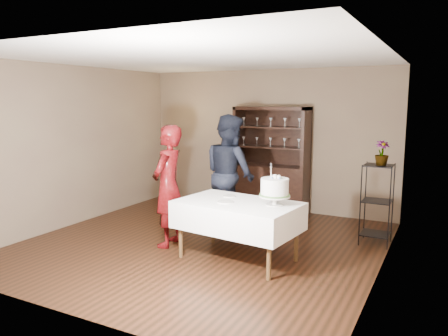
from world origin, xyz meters
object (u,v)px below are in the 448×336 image
at_px(cake, 275,188).
at_px(potted_plant, 382,153).
at_px(man, 230,174).
at_px(china_hutch, 271,178).
at_px(plant_etagere, 377,201).
at_px(cake_table, 238,216).
at_px(woman, 168,186).

relative_size(cake, potted_plant, 1.54).
bearing_deg(man, potted_plant, -136.09).
distance_m(china_hutch, cake, 2.76).
bearing_deg(cake, plant_etagere, 54.94).
relative_size(cake_table, woman, 0.95).
distance_m(woman, man, 1.13).
relative_size(cake_table, cake, 3.07).
xyz_separation_m(china_hutch, plant_etagere, (2.08, -1.05, -0.01)).
xyz_separation_m(china_hutch, cake, (1.04, -2.53, 0.34)).
xyz_separation_m(plant_etagere, potted_plant, (0.04, -0.03, 0.71)).
distance_m(plant_etagere, cake, 1.85).
bearing_deg(cake, potted_plant, 53.47).
bearing_deg(cake, china_hutch, 112.30).
bearing_deg(potted_plant, cake_table, -136.28).
distance_m(china_hutch, man, 1.53).
xyz_separation_m(woman, cake, (1.65, -0.02, 0.12)).
xyz_separation_m(woman, man, (0.49, 1.02, 0.07)).
xyz_separation_m(cake_table, cake, (0.49, 0.05, 0.40)).
height_order(cake_table, man, man).
relative_size(china_hutch, cake_table, 1.19).
relative_size(china_hutch, potted_plant, 5.62).
xyz_separation_m(woman, potted_plant, (2.72, 1.44, 0.48)).
bearing_deg(plant_etagere, cake_table, -135.06).
height_order(china_hutch, potted_plant, china_hutch).
distance_m(cake_table, cake, 0.64).
bearing_deg(plant_etagere, woman, -151.38).
distance_m(plant_etagere, cake_table, 2.17).
bearing_deg(cake_table, china_hutch, 101.91).
relative_size(cake_table, man, 0.88).
distance_m(cake_table, woman, 1.19).
bearing_deg(potted_plant, plant_etagere, 140.69).
xyz_separation_m(cake_table, woman, (-1.15, 0.06, 0.28)).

